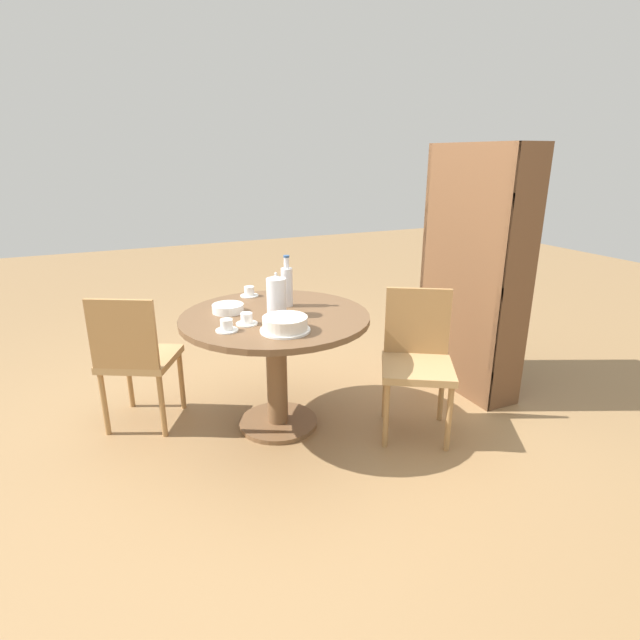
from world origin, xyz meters
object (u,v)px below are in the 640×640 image
(chair_a, at_px, (417,358))
(coffee_pot, at_px, (276,296))
(cup_a, at_px, (249,292))
(cake_main, at_px, (285,324))
(bookshelf, at_px, (471,274))
(cup_b, at_px, (247,320))
(water_bottle, at_px, (287,286))
(chair_b, at_px, (136,356))
(cup_c, at_px, (227,326))

(chair_a, distance_m, coffee_pot, 0.93)
(coffee_pot, xyz_separation_m, cup_a, (-0.47, -0.02, -0.09))
(coffee_pot, height_order, cake_main, coffee_pot)
(chair_a, relative_size, cup_a, 7.18)
(bookshelf, bearing_deg, cup_b, 92.70)
(bookshelf, height_order, cake_main, bookshelf)
(water_bottle, height_order, cup_a, water_bottle)
(chair_b, xyz_separation_m, coffee_pot, (0.37, 0.79, 0.39))
(bookshelf, bearing_deg, cake_main, 100.40)
(chair_a, distance_m, cup_a, 1.19)
(cup_c, bearing_deg, chair_b, -138.95)
(bookshelf, height_order, cup_c, bookshelf)
(bookshelf, xyz_separation_m, water_bottle, (-0.16, -1.33, 0.02))
(cup_b, bearing_deg, water_bottle, 125.45)
(chair_b, height_order, cup_c, chair_b)
(cake_main, height_order, cup_c, cake_main)
(bookshelf, height_order, coffee_pot, bookshelf)
(coffee_pot, bearing_deg, cup_a, -177.05)
(chair_b, bearing_deg, cup_b, 170.29)
(bookshelf, height_order, cup_b, bookshelf)
(cup_a, bearing_deg, bookshelf, 72.03)
(cup_a, bearing_deg, chair_a, 42.79)
(bookshelf, bearing_deg, cup_c, 94.52)
(chair_a, height_order, cup_a, chair_a)
(cup_a, height_order, cup_b, same)
(cake_main, xyz_separation_m, cup_a, (-0.76, 0.03, -0.01))
(bookshelf, distance_m, water_bottle, 1.34)
(cup_b, height_order, cup_c, same)
(chair_b, bearing_deg, water_bottle, -164.78)
(cake_main, bearing_deg, cup_a, 177.66)
(chair_a, distance_m, bookshelf, 0.87)
(bookshelf, bearing_deg, cup_a, 72.03)
(bookshelf, xyz_separation_m, cake_main, (0.28, -1.51, -0.07))
(cake_main, xyz_separation_m, cup_b, (-0.20, -0.16, -0.01))
(chair_a, height_order, chair_b, same)
(chair_b, xyz_separation_m, bookshelf, (0.37, 2.25, 0.38))
(chair_b, height_order, cake_main, chair_b)
(chair_a, relative_size, cake_main, 3.20)
(cup_a, distance_m, cup_b, 0.59)
(chair_b, distance_m, cup_c, 0.74)
(water_bottle, bearing_deg, chair_b, -103.01)
(bookshelf, relative_size, cup_c, 14.11)
(water_bottle, height_order, cup_c, water_bottle)
(chair_a, height_order, coffee_pot, coffee_pot)
(chair_a, relative_size, chair_b, 1.00)
(cup_b, bearing_deg, chair_b, -127.93)
(coffee_pot, bearing_deg, chair_b, -114.99)
(chair_b, bearing_deg, coffee_pot, -176.77)
(cup_a, relative_size, cup_b, 1.00)
(cup_a, bearing_deg, cake_main, -2.34)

